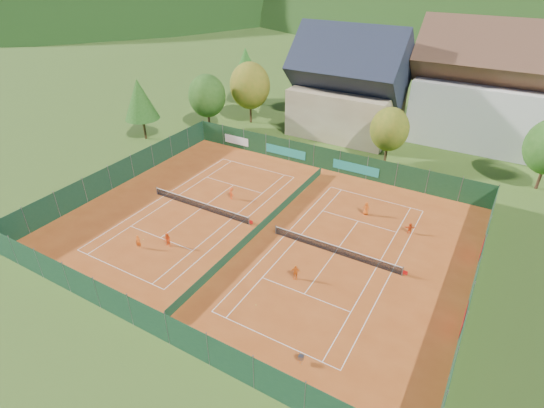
{
  "coord_description": "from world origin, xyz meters",
  "views": [
    {
      "loc": [
        18.93,
        -30.61,
        24.7
      ],
      "look_at": [
        0.0,
        2.0,
        2.0
      ],
      "focal_mm": 28.0,
      "sensor_mm": 36.0,
      "label": 1
    }
  ],
  "objects": [
    {
      "name": "ball_hopper",
      "position": [
        10.84,
        -12.66,
        0.56
      ],
      "size": [
        0.34,
        0.34,
        0.8
      ],
      "color": "slate",
      "rests_on": "ground"
    },
    {
      "name": "court_markings_right",
      "position": [
        8.0,
        0.0,
        0.01
      ],
      "size": [
        11.03,
        23.83,
        0.0
      ],
      "color": "white",
      "rests_on": "ground"
    },
    {
      "name": "tree_west_front",
      "position": [
        -22.0,
        20.0,
        5.39
      ],
      "size": [
        5.72,
        5.72,
        8.69
      ],
      "color": "#4A2D1A",
      "rests_on": "ground"
    },
    {
      "name": "player_left_mid",
      "position": [
        -6.36,
        -7.04,
        0.74
      ],
      "size": [
        0.72,
        0.56,
        1.49
      ],
      "primitive_type": "imported",
      "rotation": [
        0.0,
        0.0,
        0.0
      ],
      "color": "#FE5416",
      "rests_on": "ground"
    },
    {
      "name": "loose_ball_0",
      "position": [
        -9.26,
        -7.46,
        0.03
      ],
      "size": [
        0.07,
        0.07,
        0.07
      ],
      "primitive_type": "sphere",
      "color": "#CCD833",
      "rests_on": "ground"
    },
    {
      "name": "player_right_near",
      "position": [
        6.44,
        -5.06,
        0.73
      ],
      "size": [
        0.93,
        0.65,
        1.46
      ],
      "primitive_type": "imported",
      "rotation": [
        0.0,
        0.0,
        0.39
      ],
      "color": "orange",
      "rests_on": "ground"
    },
    {
      "name": "tree_center",
      "position": [
        6.0,
        22.0,
        4.72
      ],
      "size": [
        5.01,
        5.01,
        7.6
      ],
      "color": "#412E17",
      "rests_on": "ground"
    },
    {
      "name": "tree_west_mid",
      "position": [
        -18.0,
        26.0,
        6.07
      ],
      "size": [
        6.44,
        6.44,
        9.78
      ],
      "color": "#402B17",
      "rests_on": "ground"
    },
    {
      "name": "fence_north",
      "position": [
        -0.46,
        15.99,
        1.47
      ],
      "size": [
        40.0,
        0.1,
        3.0
      ],
      "color": "#13341A",
      "rests_on": "ground"
    },
    {
      "name": "court_divider",
      "position": [
        0.0,
        0.0,
        0.5
      ],
      "size": [
        0.03,
        28.8,
        1.0
      ],
      "color": "#163C24",
      "rests_on": "ground"
    },
    {
      "name": "ground",
      "position": [
        0.0,
        0.0,
        -0.02
      ],
      "size": [
        600.0,
        600.0,
        0.0
      ],
      "primitive_type": "plane",
      "color": "#34541A",
      "rests_on": "ground"
    },
    {
      "name": "clay_pad",
      "position": [
        0.0,
        0.0,
        0.01
      ],
      "size": [
        40.0,
        32.0,
        0.01
      ],
      "primitive_type": "cube",
      "color": "#A54518",
      "rests_on": "ground"
    },
    {
      "name": "fence_east",
      "position": [
        20.0,
        0.05,
        1.48
      ],
      "size": [
        0.09,
        32.0,
        3.0
      ],
      "color": "#153A21",
      "rests_on": "ground"
    },
    {
      "name": "tree_west_back",
      "position": [
        -24.0,
        34.0,
        6.74
      ],
      "size": [
        5.6,
        5.6,
        10.0
      ],
      "color": "#452718",
      "rests_on": "ground"
    },
    {
      "name": "fence_south",
      "position": [
        0.0,
        -16.0,
        1.5
      ],
      "size": [
        40.0,
        0.04,
        3.0
      ],
      "color": "#143921",
      "rests_on": "ground"
    },
    {
      "name": "tennis_net_right",
      "position": [
        8.15,
        0.0,
        0.51
      ],
      "size": [
        13.3,
        0.1,
        1.02
      ],
      "color": "#59595B",
      "rests_on": "ground"
    },
    {
      "name": "player_right_far_a",
      "position": [
        8.21,
        8.09,
        0.76
      ],
      "size": [
        0.84,
        0.66,
        1.52
      ],
      "primitive_type": "imported",
      "rotation": [
        0.0,
        0.0,
        3.4
      ],
      "color": "#D55313",
      "rests_on": "ground"
    },
    {
      "name": "loose_ball_1",
      "position": [
        5.19,
        -9.53,
        0.03
      ],
      "size": [
        0.07,
        0.07,
        0.07
      ],
      "primitive_type": "sphere",
      "color": "#CCD833",
      "rests_on": "ground"
    },
    {
      "name": "player_right_far_b",
      "position": [
        13.24,
        6.9,
        0.59
      ],
      "size": [
        1.15,
        0.75,
        1.19
      ],
      "primitive_type": "imported",
      "rotation": [
        0.0,
        0.0,
        3.54
      ],
      "color": "#DA4313",
      "rests_on": "ground"
    },
    {
      "name": "tree_west_side",
      "position": [
        -28.0,
        12.0,
        6.06
      ],
      "size": [
        5.04,
        5.04,
        9.0
      ],
      "color": "#4C351B",
      "rests_on": "ground"
    },
    {
      "name": "fence_west",
      "position": [
        -20.0,
        0.0,
        1.5
      ],
      "size": [
        0.04,
        32.0,
        3.0
      ],
      "color": "#12321E",
      "rests_on": "ground"
    },
    {
      "name": "tennis_net_left",
      "position": [
        -7.85,
        0.0,
        0.51
      ],
      "size": [
        13.3,
        0.1,
        1.02
      ],
      "color": "#59595B",
      "rests_on": "ground"
    },
    {
      "name": "player_left_near",
      "position": [
        -8.66,
        -8.61,
        0.7
      ],
      "size": [
        0.61,
        0.54,
        1.39
      ],
      "primitive_type": "imported",
      "rotation": [
        0.0,
        0.0,
        0.51
      ],
      "color": "orange",
      "rests_on": "ground"
    },
    {
      "name": "mountain_backdrop",
      "position": [
        28.54,
        233.48,
        -39.64
      ],
      "size": [
        820.0,
        530.0,
        242.0
      ],
      "color": "black",
      "rests_on": "ground"
    },
    {
      "name": "player_left_far",
      "position": [
        -6.29,
        3.57,
        0.72
      ],
      "size": [
        1.05,
        0.82,
        1.43
      ],
      "primitive_type": "imported",
      "rotation": [
        0.0,
        0.0,
        2.79
      ],
      "color": "#FA4E16",
      "rests_on": "ground"
    },
    {
      "name": "court_markings_left",
      "position": [
        -8.0,
        0.0,
        0.01
      ],
      "size": [
        11.03,
        23.83,
        0.0
      ],
      "color": "white",
      "rests_on": "ground"
    },
    {
      "name": "hotel_block_a",
      "position": [
        16.0,
        36.0,
        7.38
      ],
      "size": [
        21.6,
        11.0,
        17.25
      ],
      "color": "silver",
      "rests_on": "ground"
    },
    {
      "name": "chalet",
      "position": [
        -3.0,
        30.0,
        6.62
      ],
      "size": [
        16.2,
        12.0,
        16.0
      ],
      "color": "#CAB68E",
      "rests_on": "ground"
    }
  ]
}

